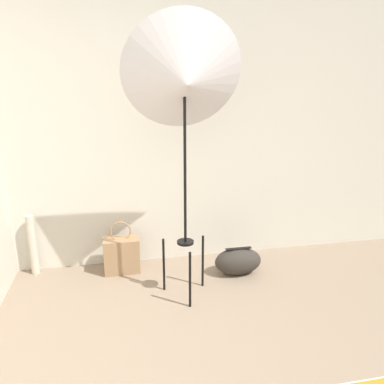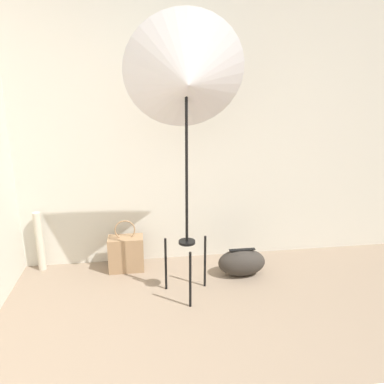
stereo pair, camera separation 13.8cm
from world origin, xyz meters
TOP-DOWN VIEW (x-y plane):
  - wall_back at (0.00, 2.53)m, footprint 8.00×0.05m
  - photo_umbrella at (0.13, 1.82)m, footprint 0.89×0.57m
  - tote_bag at (-0.37, 2.31)m, footprint 0.32×0.18m
  - duffel_bag at (0.66, 2.06)m, footprint 0.43×0.24m
  - paper_roll at (-1.15, 2.43)m, footprint 0.07×0.07m

SIDE VIEW (x-z plane):
  - duffel_bag at x=0.66m, z-range 0.00..0.25m
  - tote_bag at x=-0.37m, z-range -0.08..0.41m
  - paper_roll at x=-1.15m, z-range 0.00..0.56m
  - wall_back at x=0.00m, z-range 0.00..2.60m
  - photo_umbrella at x=0.13m, z-range 0.62..2.78m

